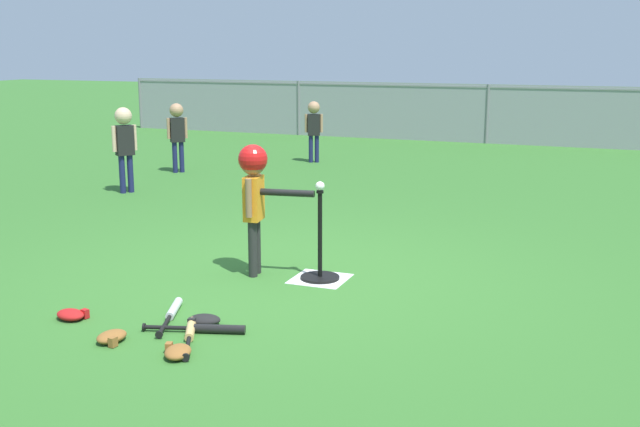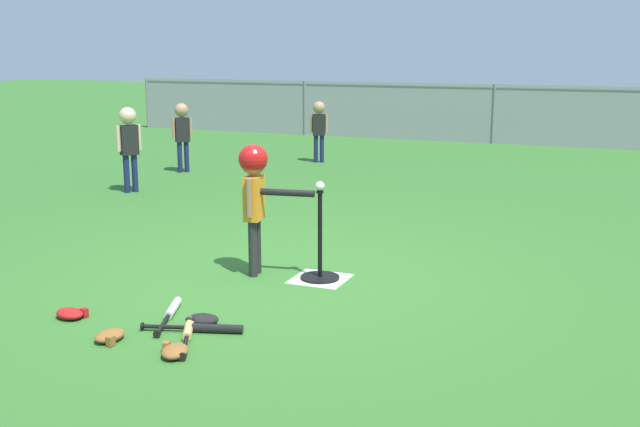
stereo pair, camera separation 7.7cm
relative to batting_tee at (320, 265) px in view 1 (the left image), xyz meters
The scene contains 16 objects.
ground_plane 0.31m from the batting_tee, 159.44° to the right, with size 60.00×60.00×0.00m, color #336B28.
home_plate 0.12m from the batting_tee, 90.00° to the right, with size 0.44×0.44×0.01m, color white.
batting_tee is the anchor object (origin of this frame).
baseball_on_tee 0.65m from the batting_tee, 90.00° to the right, with size 0.07×0.07×0.07m, color white.
batter_child 0.85m from the batting_tee, behind, with size 0.63×0.31×1.09m.
fielder_deep_left 4.60m from the batting_tee, 145.00° to the left, with size 0.23×0.28×1.11m.
fielder_near_right 6.50m from the batting_tee, 112.44° to the left, with size 0.28×0.20×1.00m.
fielder_near_left 5.88m from the batting_tee, 132.96° to the left, with size 0.24×0.23×1.04m.
spare_bat_silver 1.37m from the batting_tee, 118.20° to the right, with size 0.30×0.66×0.06m.
spare_bat_wood 1.55m from the batting_tee, 101.91° to the right, with size 0.34×0.60×0.06m.
spare_bat_black 1.42m from the batting_tee, 99.78° to the right, with size 0.68×0.26×0.06m.
glove_by_plate 1.92m from the batting_tee, 112.89° to the right, with size 0.18×0.24×0.07m.
glove_near_bats 1.84m from the batting_tee, 96.85° to the right, with size 0.23×0.26×0.07m.
glove_tossed_aside 1.32m from the batting_tee, 105.36° to the right, with size 0.25×0.21×0.07m.
glove_outfield_drop 1.98m from the batting_tee, 129.77° to the right, with size 0.25×0.21×0.07m.
outfield_fence 9.59m from the batting_tee, 91.62° to the left, with size 16.06×0.06×1.15m.
Camera 1 is at (2.49, -5.51, 1.86)m, focal length 43.15 mm.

